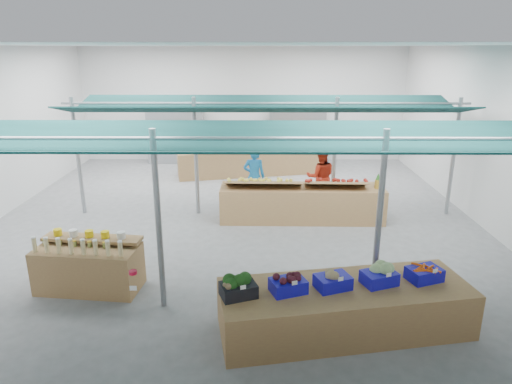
# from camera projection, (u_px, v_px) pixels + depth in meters

# --- Properties ---
(floor) EXTENTS (13.00, 13.00, 0.00)m
(floor) POSITION_uv_depth(u_px,v_px,m) (235.00, 220.00, 11.50)
(floor) COLOR slate
(floor) RESTS_ON ground
(hall) EXTENTS (13.00, 13.00, 13.00)m
(hall) POSITION_uv_depth(u_px,v_px,m) (237.00, 107.00, 12.07)
(hall) COLOR silver
(hall) RESTS_ON ground
(pole_grid) EXTENTS (10.00, 4.60, 3.00)m
(pole_grid) POSITION_uv_depth(u_px,v_px,m) (267.00, 168.00, 9.28)
(pole_grid) COLOR gray
(pole_grid) RESTS_ON floor
(awnings) EXTENTS (9.50, 7.08, 0.30)m
(awnings) POSITION_uv_depth(u_px,v_px,m) (267.00, 120.00, 8.99)
(awnings) COLOR #092A28
(awnings) RESTS_ON pole_grid
(back_shelving_left) EXTENTS (2.00, 0.50, 2.00)m
(back_shelving_left) POSITION_uv_depth(u_px,v_px,m) (176.00, 136.00, 16.93)
(back_shelving_left) COLOR #B23F33
(back_shelving_left) RESTS_ON floor
(back_shelving_right) EXTENTS (2.00, 0.50, 2.00)m
(back_shelving_right) POSITION_uv_depth(u_px,v_px,m) (297.00, 136.00, 16.90)
(back_shelving_right) COLOR #B23F33
(back_shelving_right) RESTS_ON floor
(bottle_shelf) EXTENTS (1.87, 1.26, 1.08)m
(bottle_shelf) POSITION_uv_depth(u_px,v_px,m) (90.00, 266.00, 8.14)
(bottle_shelf) COLOR #9C7A44
(bottle_shelf) RESTS_ON floor
(veg_counter) EXTENTS (3.93, 1.90, 0.73)m
(veg_counter) POSITION_uv_depth(u_px,v_px,m) (344.00, 308.00, 6.94)
(veg_counter) COLOR #9C7A44
(veg_counter) RESTS_ON floor
(fruit_counter) EXTENTS (4.05, 1.01, 0.87)m
(fruit_counter) POSITION_uv_depth(u_px,v_px,m) (302.00, 203.00, 11.40)
(fruit_counter) COLOR #9C7A44
(fruit_counter) RESTS_ON floor
(far_counter) EXTENTS (4.96, 2.00, 0.88)m
(far_counter) POSITION_uv_depth(u_px,v_px,m) (250.00, 162.00, 15.52)
(far_counter) COLOR #9C7A44
(far_counter) RESTS_ON floor
(crate_stack) EXTENTS (0.52, 0.39, 0.58)m
(crate_stack) POSITION_uv_depth(u_px,v_px,m) (437.00, 304.00, 7.20)
(crate_stack) COLOR #130FAD
(crate_stack) RESTS_ON floor
(vendor_left) EXTENTS (0.59, 0.39, 1.61)m
(vendor_left) POSITION_uv_depth(u_px,v_px,m) (254.00, 177.00, 12.34)
(vendor_left) COLOR #1B71B4
(vendor_left) RESTS_ON floor
(vendor_right) EXTENTS (0.79, 0.62, 1.61)m
(vendor_right) POSITION_uv_depth(u_px,v_px,m) (321.00, 177.00, 12.33)
(vendor_right) COLOR #B42916
(vendor_right) RESTS_ON floor
(crate_broccoli) EXTENTS (0.59, 0.50, 0.35)m
(crate_broccoli) POSITION_uv_depth(u_px,v_px,m) (238.00, 286.00, 6.52)
(crate_broccoli) COLOR black
(crate_broccoli) RESTS_ON veg_counter
(crate_beets) EXTENTS (0.59, 0.50, 0.29)m
(crate_beets) POSITION_uv_depth(u_px,v_px,m) (288.00, 284.00, 6.64)
(crate_beets) COLOR #130FAD
(crate_beets) RESTS_ON veg_counter
(crate_celeriac) EXTENTS (0.59, 0.50, 0.31)m
(crate_celeriac) POSITION_uv_depth(u_px,v_px,m) (333.00, 279.00, 6.75)
(crate_celeriac) COLOR #130FAD
(crate_celeriac) RESTS_ON veg_counter
(crate_cabbage) EXTENTS (0.59, 0.50, 0.35)m
(crate_cabbage) POSITION_uv_depth(u_px,v_px,m) (380.00, 274.00, 6.86)
(crate_cabbage) COLOR #130FAD
(crate_cabbage) RESTS_ON veg_counter
(crate_carrots) EXTENTS (0.59, 0.50, 0.29)m
(crate_carrots) POSITION_uv_depth(u_px,v_px,m) (424.00, 273.00, 6.99)
(crate_carrots) COLOR #130FAD
(crate_carrots) RESTS_ON veg_counter
(sparrow) EXTENTS (0.12, 0.09, 0.11)m
(sparrow) POSITION_uv_depth(u_px,v_px,m) (228.00, 286.00, 6.34)
(sparrow) COLOR brown
(sparrow) RESTS_ON crate_broccoli
(pole_ribbon) EXTENTS (0.12, 0.12, 0.28)m
(pole_ribbon) POSITION_uv_depth(u_px,v_px,m) (133.00, 274.00, 6.48)
(pole_ribbon) COLOR red
(pole_ribbon) RESTS_ON pole_grid
(apple_heap_yellow) EXTENTS (1.92, 0.75, 0.27)m
(apple_heap_yellow) POSITION_uv_depth(u_px,v_px,m) (263.00, 181.00, 11.14)
(apple_heap_yellow) COLOR #997247
(apple_heap_yellow) RESTS_ON fruit_counter
(apple_heap_red) EXTENTS (1.52, 0.74, 0.27)m
(apple_heap_red) POSITION_uv_depth(u_px,v_px,m) (336.00, 182.00, 11.11)
(apple_heap_red) COLOR #997247
(apple_heap_red) RESTS_ON fruit_counter
(pineapple) EXTENTS (0.14, 0.14, 0.39)m
(pineapple) POSITION_uv_depth(u_px,v_px,m) (378.00, 181.00, 11.08)
(pineapple) COLOR #8C6019
(pineapple) RESTS_ON fruit_counter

